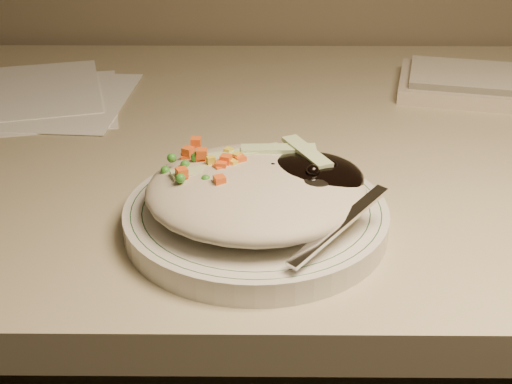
{
  "coord_description": "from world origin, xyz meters",
  "views": [
    {
      "loc": [
        -0.08,
        0.63,
        1.07
      ],
      "look_at": [
        -0.08,
        1.18,
        0.78
      ],
      "focal_mm": 50.0,
      "sensor_mm": 36.0,
      "label": 1
    }
  ],
  "objects": [
    {
      "name": "plate",
      "position": [
        -0.08,
        1.18,
        0.75
      ],
      "size": [
        0.23,
        0.23,
        0.02
      ],
      "primitive_type": "cylinder",
      "color": "silver",
      "rests_on": "desk"
    },
    {
      "name": "plate_rim",
      "position": [
        -0.08,
        1.18,
        0.76
      ],
      "size": [
        0.22,
        0.22,
        0.0
      ],
      "color": "#144723",
      "rests_on": "plate"
    },
    {
      "name": "desk",
      "position": [
        0.0,
        1.38,
        0.54
      ],
      "size": [
        1.4,
        0.7,
        0.74
      ],
      "color": "tan",
      "rests_on": "ground"
    },
    {
      "name": "meal",
      "position": [
        -0.08,
        1.18,
        0.78
      ],
      "size": [
        0.21,
        0.19,
        0.05
      ],
      "color": "#B4A992",
      "rests_on": "plate"
    }
  ]
}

